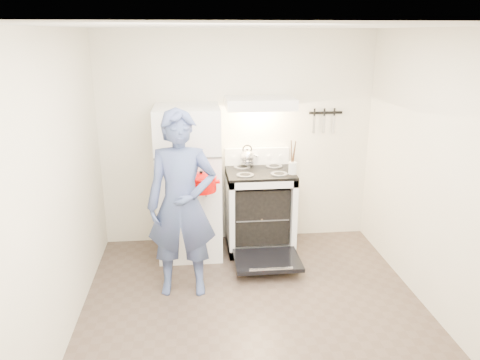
% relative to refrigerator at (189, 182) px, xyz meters
% --- Properties ---
extents(floor, '(3.60, 3.60, 0.00)m').
position_rel_refrigerator_xyz_m(floor, '(0.58, -1.45, -0.85)').
color(floor, '#4E4036').
rests_on(floor, ground).
extents(back_wall, '(3.20, 0.02, 2.50)m').
position_rel_refrigerator_xyz_m(back_wall, '(0.58, 0.35, 0.40)').
color(back_wall, silver).
rests_on(back_wall, ground).
extents(refrigerator, '(0.70, 0.70, 1.70)m').
position_rel_refrigerator_xyz_m(refrigerator, '(0.00, 0.00, 0.00)').
color(refrigerator, white).
rests_on(refrigerator, floor).
extents(stove_body, '(0.76, 0.65, 0.92)m').
position_rel_refrigerator_xyz_m(stove_body, '(0.81, 0.02, -0.39)').
color(stove_body, white).
rests_on(stove_body, floor).
extents(cooktop, '(0.76, 0.65, 0.03)m').
position_rel_refrigerator_xyz_m(cooktop, '(0.81, 0.02, 0.09)').
color(cooktop, black).
rests_on(cooktop, stove_body).
extents(backsplash, '(0.76, 0.07, 0.20)m').
position_rel_refrigerator_xyz_m(backsplash, '(0.81, 0.31, 0.20)').
color(backsplash, white).
rests_on(backsplash, cooktop).
extents(oven_door, '(0.70, 0.54, 0.04)m').
position_rel_refrigerator_xyz_m(oven_door, '(0.81, -0.57, -0.72)').
color(oven_door, black).
rests_on(oven_door, floor).
extents(oven_rack, '(0.60, 0.52, 0.01)m').
position_rel_refrigerator_xyz_m(oven_rack, '(0.81, 0.02, -0.41)').
color(oven_rack, slate).
rests_on(oven_rack, stove_body).
extents(range_hood, '(0.76, 0.50, 0.12)m').
position_rel_refrigerator_xyz_m(range_hood, '(0.81, 0.10, 0.86)').
color(range_hood, white).
rests_on(range_hood, back_wall).
extents(knife_strip, '(0.40, 0.02, 0.03)m').
position_rel_refrigerator_xyz_m(knife_strip, '(1.63, 0.33, 0.70)').
color(knife_strip, black).
rests_on(knife_strip, back_wall).
extents(pizza_stone, '(0.34, 0.34, 0.02)m').
position_rel_refrigerator_xyz_m(pizza_stone, '(0.80, -0.06, -0.40)').
color(pizza_stone, olive).
rests_on(pizza_stone, oven_rack).
extents(tea_kettle, '(0.21, 0.17, 0.25)m').
position_rel_refrigerator_xyz_m(tea_kettle, '(0.69, 0.24, 0.23)').
color(tea_kettle, silver).
rests_on(tea_kettle, cooktop).
extents(utensil_jar, '(0.12, 0.12, 0.13)m').
position_rel_refrigerator_xyz_m(utensil_jar, '(1.13, -0.22, 0.20)').
color(utensil_jar, silver).
rests_on(utensil_jar, cooktop).
extents(person, '(0.68, 0.47, 1.81)m').
position_rel_refrigerator_xyz_m(person, '(-0.06, -0.87, 0.05)').
color(person, '#344969').
rests_on(person, floor).
extents(dutch_oven, '(0.38, 0.31, 0.24)m').
position_rel_refrigerator_xyz_m(dutch_oven, '(0.13, -0.50, 0.14)').
color(dutch_oven, '#C80300').
rests_on(dutch_oven, person).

